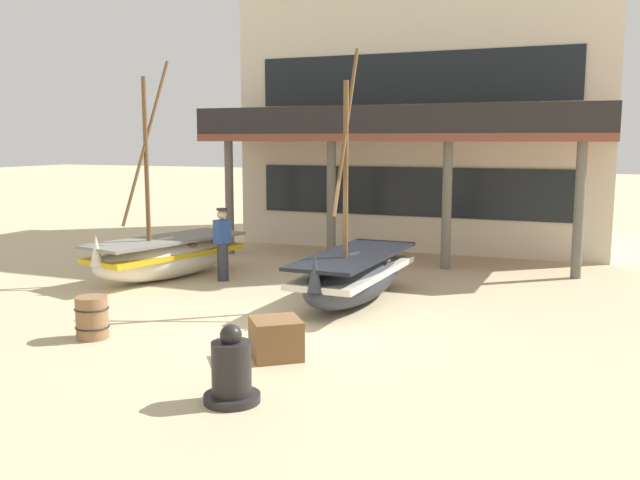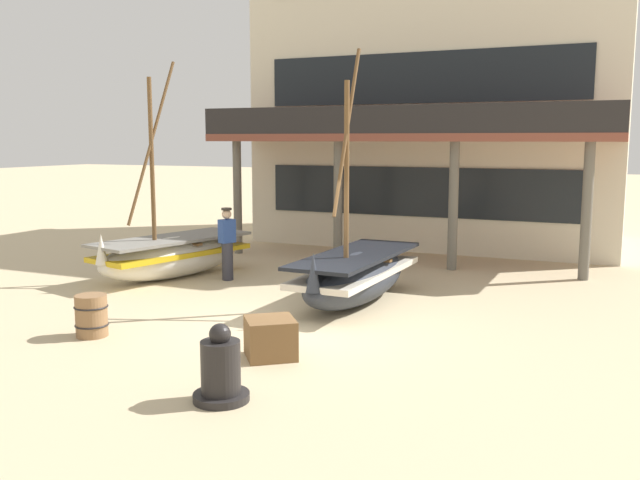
% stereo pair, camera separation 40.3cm
% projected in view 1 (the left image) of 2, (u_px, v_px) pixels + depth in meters
% --- Properties ---
extents(ground_plane, '(120.00, 120.00, 0.00)m').
position_uv_depth(ground_plane, '(298.00, 327.00, 12.05)').
color(ground_plane, '#CCB78E').
extents(fishing_boat_near_left, '(2.38, 4.18, 5.01)m').
position_uv_depth(fishing_boat_near_left, '(166.00, 256.00, 16.19)').
color(fishing_boat_near_left, silver).
rests_on(fishing_boat_near_left, ground).
extents(fishing_boat_centre_large, '(1.47, 4.09, 4.97)m').
position_uv_depth(fishing_boat_centre_large, '(354.00, 275.00, 13.80)').
color(fishing_boat_centre_large, '#2D333D').
rests_on(fishing_boat_centre_large, ground).
extents(fisherman_by_hull, '(0.34, 0.42, 1.68)m').
position_uv_depth(fisherman_by_hull, '(222.00, 245.00, 15.88)').
color(fisherman_by_hull, '#33333D').
rests_on(fisherman_by_hull, ground).
extents(capstan_winch, '(0.71, 0.71, 0.99)m').
position_uv_depth(capstan_winch, '(232.00, 372.00, 8.56)').
color(capstan_winch, black).
rests_on(capstan_winch, ground).
extents(wooden_barrel, '(0.56, 0.56, 0.70)m').
position_uv_depth(wooden_barrel, '(92.00, 317.00, 11.32)').
color(wooden_barrel, olive).
rests_on(wooden_barrel, ground).
extents(cargo_crate, '(1.00, 1.00, 0.60)m').
position_uv_depth(cargo_crate, '(276.00, 338.00, 10.31)').
color(cargo_crate, brown).
rests_on(cargo_crate, ground).
extents(harbor_building_main, '(11.28, 8.78, 9.87)m').
position_uv_depth(harbor_building_main, '(436.00, 86.00, 22.06)').
color(harbor_building_main, beige).
rests_on(harbor_building_main, ground).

